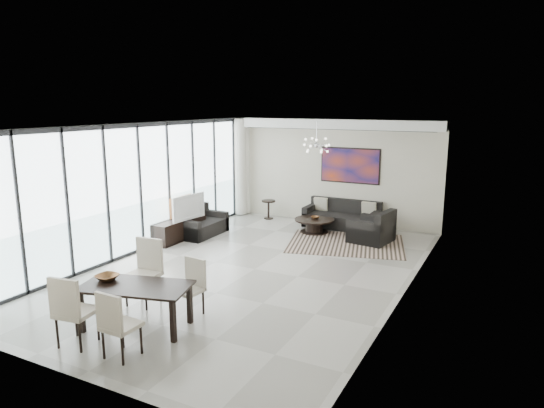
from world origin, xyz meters
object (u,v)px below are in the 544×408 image
Objects in this scene: sofa_main at (342,218)px; tv_console at (179,229)px; coffee_table at (314,225)px; television at (185,207)px; dining_table at (136,291)px.

tv_console is (-3.22, -2.97, 0.01)m from sofa_main.
sofa_main is at bearing 60.84° from coffee_table.
coffee_table is 3.48m from tv_console.
sofa_main is 4.25m from television.
coffee_table is 6.35m from dining_table.
coffee_table is at bearing -44.55° from television.
tv_console is (-2.75, -2.13, 0.05)m from coffee_table.
dining_table is at bearing -92.60° from coffee_table.
dining_table reaches higher than coffee_table.
television reaches higher than dining_table.
television is 4.86m from dining_table.
sofa_main is 4.38m from tv_console.
tv_console is at bearing 120.38° from dining_table.
dining_table is at bearing -59.62° from tv_console.
sofa_main is (0.47, 0.84, 0.04)m from coffee_table.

